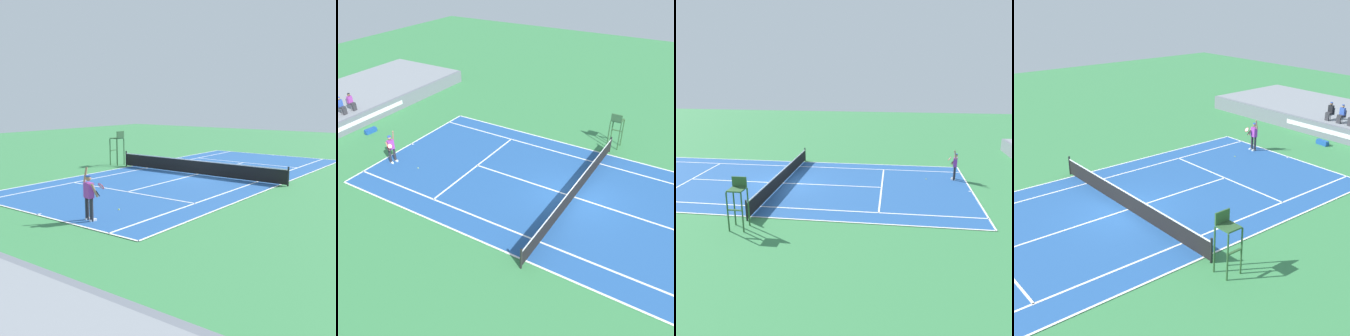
% 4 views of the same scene
% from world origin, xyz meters
% --- Properties ---
extents(ground_plane, '(80.00, 80.00, 0.00)m').
position_xyz_m(ground_plane, '(0.00, 0.00, 0.00)').
color(ground_plane, '#387F47').
extents(court, '(11.08, 23.88, 0.03)m').
position_xyz_m(court, '(0.00, 0.00, 0.01)').
color(court, '#235193').
rests_on(court, ground).
extents(net, '(11.98, 0.10, 1.07)m').
position_xyz_m(net, '(0.00, 0.00, 0.52)').
color(net, black).
rests_on(net, ground).
extents(tennis_player, '(0.82, 0.62, 2.08)m').
position_xyz_m(tennis_player, '(-2.36, 11.15, 0.99)').
color(tennis_player, '#232328').
rests_on(tennis_player, ground).
extents(tennis_ball, '(0.07, 0.07, 0.07)m').
position_xyz_m(tennis_ball, '(-2.14, 9.31, 0.03)').
color(tennis_ball, '#D1E533').
rests_on(tennis_ball, ground).
extents(umpire_chair, '(0.77, 0.77, 2.44)m').
position_xyz_m(umpire_chair, '(6.76, 0.00, 1.56)').
color(umpire_chair, '#2D562D').
rests_on(umpire_chair, ground).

